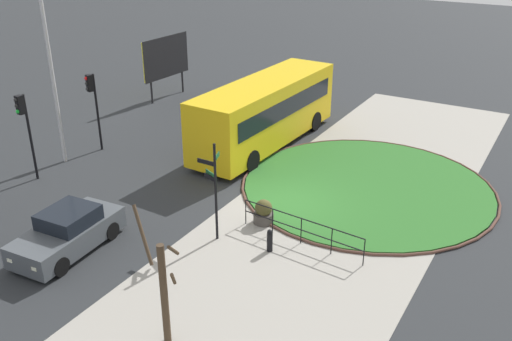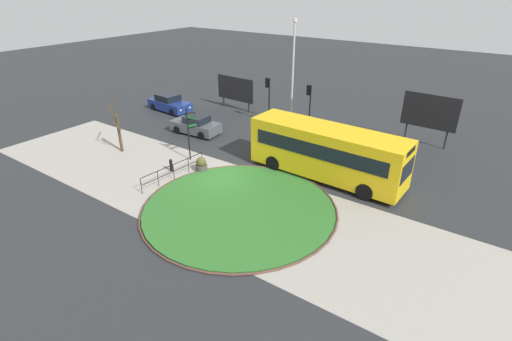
{
  "view_description": "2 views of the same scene",
  "coord_description": "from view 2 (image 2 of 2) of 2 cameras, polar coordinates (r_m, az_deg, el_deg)",
  "views": [
    {
      "loc": [
        -17.46,
        -8.86,
        10.43
      ],
      "look_at": [
        0.33,
        1.56,
        0.95
      ],
      "focal_mm": 39.4,
      "sensor_mm": 36.0,
      "label": 1
    },
    {
      "loc": [
        13.78,
        -16.08,
        11.06
      ],
      "look_at": [
        1.98,
        0.78,
        0.79
      ],
      "focal_mm": 27.03,
      "sensor_mm": 36.0,
      "label": 2
    }
  ],
  "objects": [
    {
      "name": "ground",
      "position": [
        23.89,
        -4.97,
        -1.16
      ],
      "size": [
        120.0,
        120.0,
        0.0
      ],
      "primitive_type": "plane",
      "color": "#282B2D"
    },
    {
      "name": "sidewalk_paving",
      "position": [
        22.58,
        -8.23,
        -3.08
      ],
      "size": [
        32.0,
        7.96,
        0.02
      ],
      "primitive_type": "cube",
      "color": "#9E998E",
      "rests_on": "ground"
    },
    {
      "name": "grass_island",
      "position": [
        20.72,
        -2.52,
        -5.59
      ],
      "size": [
        10.18,
        10.18,
        0.1
      ],
      "primitive_type": "cylinder",
      "color": "#2D6B28",
      "rests_on": "ground"
    },
    {
      "name": "grass_kerb_ring",
      "position": [
        20.72,
        -2.52,
        -5.58
      ],
      "size": [
        10.49,
        10.49,
        0.11
      ],
      "primitive_type": "torus",
      "color": "brown",
      "rests_on": "ground"
    },
    {
      "name": "signpost_directional",
      "position": [
        25.85,
        -9.81,
        5.97
      ],
      "size": [
        0.6,
        0.76,
        3.63
      ],
      "color": "black",
      "rests_on": "ground"
    },
    {
      "name": "bollard_foreground",
      "position": [
        25.08,
        -12.46,
        0.8
      ],
      "size": [
        0.2,
        0.2,
        0.84
      ],
      "color": "black",
      "rests_on": "ground"
    },
    {
      "name": "railing_grass_edge",
      "position": [
        23.92,
        -12.11,
        0.11
      ],
      "size": [
        0.42,
        4.72,
        1.01
      ],
      "rotation": [
        0.0,
        0.0,
        4.63
      ],
      "color": "black",
      "rests_on": "ground"
    },
    {
      "name": "bus_yellow",
      "position": [
        23.64,
        10.4,
        2.79
      ],
      "size": [
        9.7,
        2.85,
        3.2
      ],
      "rotation": [
        0.0,
        0.0,
        -0.03
      ],
      "color": "yellow",
      "rests_on": "ground"
    },
    {
      "name": "car_near_lane",
      "position": [
        31.0,
        -8.9,
        6.62
      ],
      "size": [
        4.05,
        2.0,
        1.47
      ],
      "rotation": [
        0.0,
        0.0,
        3.21
      ],
      "color": "#474C51",
      "rests_on": "ground"
    },
    {
      "name": "car_far_lane",
      "position": [
        37.1,
        -12.69,
        9.67
      ],
      "size": [
        4.43,
        2.14,
        1.53
      ],
      "rotation": [
        0.0,
        0.0,
        -0.08
      ],
      "color": "navy",
      "rests_on": "ground"
    },
    {
      "name": "traffic_light_near",
      "position": [
        30.8,
        7.86,
        10.61
      ],
      "size": [
        0.48,
        0.32,
        3.74
      ],
      "rotation": [
        0.0,
        0.0,
        2.86
      ],
      "color": "black",
      "rests_on": "ground"
    },
    {
      "name": "traffic_light_far",
      "position": [
        32.64,
        1.77,
        11.79
      ],
      "size": [
        0.49,
        0.28,
        3.77
      ],
      "rotation": [
        0.0,
        0.0,
        3.07
      ],
      "color": "black",
      "rests_on": "ground"
    },
    {
      "name": "lamppost_tall",
      "position": [
        31.52,
        5.47,
        14.4
      ],
      "size": [
        0.32,
        0.32,
        8.41
      ],
      "color": "#B7B7BC",
      "rests_on": "ground"
    },
    {
      "name": "billboard_left",
      "position": [
        36.39,
        -3.05,
        11.93
      ],
      "size": [
        4.21,
        0.37,
        3.04
      ],
      "rotation": [
        0.0,
        0.0,
        -0.05
      ],
      "color": "black",
      "rests_on": "ground"
    },
    {
      "name": "billboard_right",
      "position": [
        30.58,
        24.34,
        7.85
      ],
      "size": [
        3.91,
        0.32,
        3.76
      ],
      "rotation": [
        0.0,
        0.0,
        -0.05
      ],
      "color": "black",
      "rests_on": "ground"
    },
    {
      "name": "planter_kerbside",
      "position": [
        24.77,
        -8.09,
        0.82
      ],
      "size": [
        0.75,
        0.75,
        0.94
      ],
      "color": "#47423D",
      "rests_on": "ground"
    },
    {
      "name": "street_tree_bare",
      "position": [
        28.55,
        -19.73,
        5.93
      ],
      "size": [
        1.08,
        1.09,
        4.1
      ],
      "color": "#423323",
      "rests_on": "ground"
    }
  ]
}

